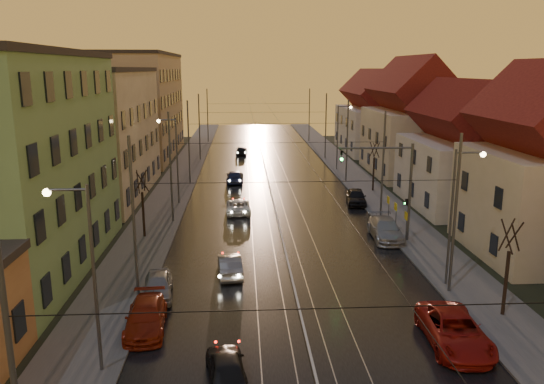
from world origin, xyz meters
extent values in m
cube|color=black|center=(0.00, 40.00, 0.02)|extent=(16.00, 120.00, 0.04)
cube|color=#4C4C4C|center=(-10.00, 40.00, 0.07)|extent=(4.00, 120.00, 0.15)
cube|color=#4C4C4C|center=(10.00, 40.00, 0.07)|extent=(4.00, 120.00, 0.15)
cube|color=gray|center=(-2.20, 40.00, 0.06)|extent=(0.06, 120.00, 0.03)
cube|color=gray|center=(-0.77, 40.00, 0.06)|extent=(0.06, 120.00, 0.03)
cube|color=gray|center=(0.77, 40.00, 0.06)|extent=(0.06, 120.00, 0.03)
cube|color=gray|center=(2.20, 40.00, 0.06)|extent=(0.06, 120.00, 0.03)
cube|color=tan|center=(-17.50, 34.00, 6.00)|extent=(10.00, 20.00, 12.00)
cube|color=tan|center=(-17.50, 58.00, 7.00)|extent=(10.00, 24.00, 14.00)
cube|color=#C4B897|center=(17.00, 15.00, 3.50)|extent=(8.50, 10.00, 7.00)
cube|color=beige|center=(17.00, 28.00, 3.00)|extent=(9.00, 12.00, 6.00)
pyramid|color=#531313|center=(17.00, 28.00, 7.60)|extent=(9.18, 12.24, 3.20)
cube|color=#C4B897|center=(17.00, 43.00, 3.75)|extent=(9.00, 14.00, 7.50)
pyramid|color=#531313|center=(17.00, 43.00, 9.50)|extent=(9.18, 14.28, 4.00)
cube|color=beige|center=(17.00, 61.00, 3.25)|extent=(9.00, 16.00, 6.50)
pyramid|color=#531313|center=(17.00, 61.00, 8.25)|extent=(9.18, 16.32, 3.50)
cylinder|color=#595B60|center=(-8.60, 9.00, 4.50)|extent=(0.16, 0.16, 9.00)
cylinder|color=#595B60|center=(8.60, 9.00, 4.50)|extent=(0.16, 0.16, 9.00)
cylinder|color=#595B60|center=(-8.60, 24.00, 4.50)|extent=(0.16, 0.16, 9.00)
cylinder|color=#595B60|center=(8.60, 24.00, 4.50)|extent=(0.16, 0.16, 9.00)
cylinder|color=#595B60|center=(-8.60, 39.00, 4.50)|extent=(0.16, 0.16, 9.00)
cylinder|color=#595B60|center=(8.60, 39.00, 4.50)|extent=(0.16, 0.16, 9.00)
cylinder|color=#595B60|center=(-8.60, 54.00, 4.50)|extent=(0.16, 0.16, 9.00)
cylinder|color=#595B60|center=(8.60, 54.00, 4.50)|extent=(0.16, 0.16, 9.00)
cylinder|color=#595B60|center=(-8.60, 72.00, 4.50)|extent=(0.16, 0.16, 9.00)
cylinder|color=#595B60|center=(8.60, 72.00, 4.50)|extent=(0.16, 0.16, 9.00)
cylinder|color=#595B60|center=(-8.80, 2.00, 4.00)|extent=(0.14, 0.14, 8.00)
cylinder|color=#595B60|center=(-9.60, 2.00, 7.80)|extent=(1.60, 0.10, 0.10)
sphere|color=#FFD88C|center=(-10.32, 2.00, 7.70)|extent=(0.32, 0.32, 0.32)
cylinder|color=#595B60|center=(8.80, 10.00, 4.00)|extent=(0.14, 0.14, 8.00)
cylinder|color=#595B60|center=(9.60, 10.00, 7.80)|extent=(1.60, 0.10, 0.10)
sphere|color=#FFD88C|center=(10.32, 10.00, 7.70)|extent=(0.32, 0.32, 0.32)
cylinder|color=#595B60|center=(-8.80, 30.00, 4.00)|extent=(0.14, 0.14, 8.00)
cylinder|color=#595B60|center=(-9.60, 30.00, 7.80)|extent=(1.60, 0.10, 0.10)
sphere|color=#FFD88C|center=(-10.32, 30.00, 7.70)|extent=(0.32, 0.32, 0.32)
cylinder|color=#595B60|center=(8.80, 46.00, 4.00)|extent=(0.14, 0.14, 8.00)
cylinder|color=#595B60|center=(9.60, 46.00, 7.80)|extent=(1.60, 0.10, 0.10)
sphere|color=#FFD88C|center=(10.32, 46.00, 7.70)|extent=(0.32, 0.32, 0.32)
cylinder|color=#595B60|center=(9.00, 18.00, 3.60)|extent=(0.20, 0.20, 7.20)
cylinder|color=#595B60|center=(6.40, 18.00, 6.90)|extent=(5.20, 0.14, 0.14)
imported|color=black|center=(4.00, 18.00, 6.30)|extent=(0.15, 0.18, 0.90)
sphere|color=#19FF3F|center=(4.00, 17.88, 6.15)|extent=(0.20, 0.20, 0.20)
cylinder|color=black|center=(-10.20, 20.00, 1.75)|extent=(0.18, 0.18, 3.50)
cylinder|color=black|center=(-9.97, 20.09, 4.30)|extent=(0.37, 0.92, 1.61)
cylinder|color=black|center=(-10.29, 20.23, 4.30)|extent=(0.91, 0.40, 1.61)
cylinder|color=black|center=(-10.43, 19.91, 4.30)|extent=(0.37, 0.92, 1.61)
cylinder|color=black|center=(-10.07, 19.78, 4.30)|extent=(0.84, 0.54, 1.62)
cylinder|color=black|center=(10.20, 6.00, 1.75)|extent=(0.18, 0.18, 3.50)
cylinder|color=black|center=(10.43, 6.09, 4.30)|extent=(0.37, 0.92, 1.61)
cylinder|color=black|center=(10.11, 6.23, 4.30)|extent=(0.91, 0.40, 1.61)
cylinder|color=black|center=(9.97, 5.91, 4.30)|extent=(0.37, 0.92, 1.61)
cylinder|color=black|center=(10.32, 5.78, 4.30)|extent=(0.84, 0.54, 1.62)
cylinder|color=black|center=(10.40, 34.00, 1.75)|extent=(0.18, 0.18, 3.50)
cylinder|color=black|center=(10.63, 34.09, 4.30)|extent=(0.37, 0.92, 1.61)
cylinder|color=black|center=(10.31, 34.23, 4.30)|extent=(0.91, 0.40, 1.61)
cylinder|color=black|center=(10.17, 33.91, 4.30)|extent=(0.37, 0.92, 1.61)
cylinder|color=black|center=(10.53, 33.78, 4.30)|extent=(0.84, 0.54, 1.62)
imported|color=black|center=(-3.63, 1.07, 0.65)|extent=(1.97, 3.95, 1.29)
imported|color=gray|center=(-3.72, 12.40, 0.64)|extent=(1.69, 3.96, 1.27)
imported|color=silver|center=(-3.27, 26.59, 0.61)|extent=(2.17, 4.48, 1.23)
imported|color=#182048|center=(-3.71, 39.29, 0.65)|extent=(1.89, 4.52, 1.31)
imported|color=black|center=(-2.96, 58.20, 0.67)|extent=(1.72, 3.98, 1.34)
imported|color=maroon|center=(-7.60, 5.67, 0.66)|extent=(2.14, 4.64, 1.31)
imported|color=#999A9F|center=(-7.60, 9.42, 0.66)|extent=(1.98, 4.02, 1.32)
imported|color=#A11610|center=(6.61, 3.38, 0.74)|extent=(2.72, 5.42, 1.47)
imported|color=#A6A6AB|center=(7.60, 18.79, 0.74)|extent=(2.32, 5.21, 1.49)
imported|color=black|center=(7.60, 29.01, 0.72)|extent=(2.23, 4.39, 1.43)
camera|label=1|loc=(-2.88, -18.02, 12.30)|focal=35.00mm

